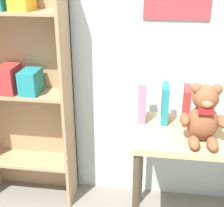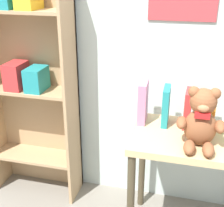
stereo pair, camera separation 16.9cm
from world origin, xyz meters
name	(u,v)px [view 1 (the left image)]	position (x,y,z in m)	size (l,w,h in m)	color
wall_back	(170,6)	(0.00, 1.45, 1.25)	(4.80, 0.07, 2.50)	silver
bookshelf_side	(23,78)	(-0.86, 1.32, 0.83)	(0.58, 0.23, 1.49)	tan
display_table	(196,150)	(0.18, 1.11, 0.54)	(0.66, 0.43, 0.65)	tan
teddy_bear	(204,116)	(0.18, 1.02, 0.79)	(0.23, 0.21, 0.29)	brown
book_standing_pink	(142,101)	(-0.13, 1.22, 0.77)	(0.04, 0.14, 0.23)	#D17093
book_standing_teal	(164,104)	(0.00, 1.22, 0.76)	(0.03, 0.14, 0.21)	teal
book_standing_red	(186,105)	(0.12, 1.22, 0.75)	(0.03, 0.14, 0.20)	red
book_standing_orange	(209,107)	(0.24, 1.23, 0.75)	(0.04, 0.15, 0.19)	orange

